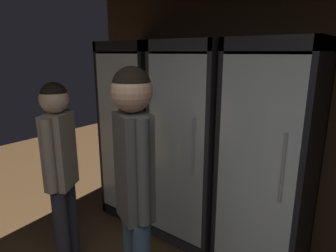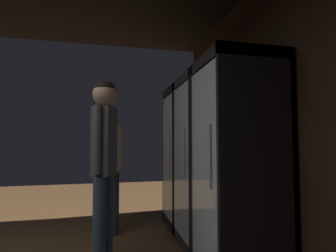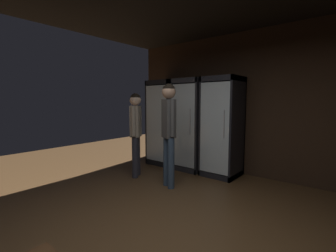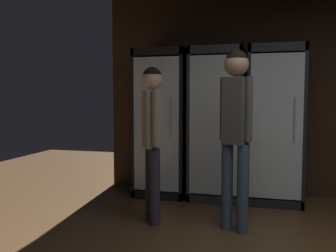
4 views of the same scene
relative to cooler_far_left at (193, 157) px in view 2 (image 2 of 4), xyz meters
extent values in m
cube|color=black|center=(0.00, 0.26, 0.02)|extent=(0.67, 0.04, 1.93)
cube|color=black|center=(-0.31, -0.05, 0.02)|extent=(0.04, 0.66, 1.93)
cube|color=black|center=(0.31, -0.05, 0.02)|extent=(0.04, 0.66, 1.93)
cube|color=black|center=(0.00, -0.05, 0.93)|extent=(0.67, 0.66, 0.10)
cube|color=black|center=(0.00, -0.05, -0.89)|extent=(0.67, 0.66, 0.10)
cube|color=white|center=(0.00, 0.23, 0.02)|extent=(0.59, 0.02, 1.69)
cube|color=silver|center=(0.00, -0.36, 0.02)|extent=(0.59, 0.02, 1.69)
cylinder|color=#B2B2B7|center=(0.20, -0.39, 0.12)|extent=(0.02, 0.02, 0.50)
cube|color=silver|center=(0.00, -0.05, -0.82)|extent=(0.57, 0.58, 0.02)
cylinder|color=gray|center=(-0.20, -0.07, -0.72)|extent=(0.07, 0.07, 0.18)
cylinder|color=gray|center=(-0.20, -0.07, -0.60)|extent=(0.02, 0.02, 0.07)
cylinder|color=#B2332D|center=(-0.20, -0.07, -0.72)|extent=(0.07, 0.07, 0.06)
cylinder|color=#9EAD99|center=(0.00, -0.04, -0.71)|extent=(0.06, 0.06, 0.21)
cylinder|color=#9EAD99|center=(0.00, -0.04, -0.57)|extent=(0.02, 0.02, 0.07)
cylinder|color=tan|center=(0.00, -0.04, -0.70)|extent=(0.07, 0.07, 0.07)
cylinder|color=#336B38|center=(0.19, -0.08, -0.70)|extent=(0.07, 0.07, 0.23)
cylinder|color=#336B38|center=(0.19, -0.08, -0.55)|extent=(0.02, 0.02, 0.07)
cylinder|color=beige|center=(0.19, -0.08, -0.70)|extent=(0.08, 0.08, 0.09)
cube|color=silver|center=(0.00, -0.05, -0.26)|extent=(0.57, 0.58, 0.02)
cylinder|color=brown|center=(-0.14, -0.01, -0.14)|extent=(0.07, 0.07, 0.23)
cylinder|color=brown|center=(-0.14, -0.01, 0.01)|extent=(0.03, 0.03, 0.08)
cylinder|color=#2D2D33|center=(-0.14, -0.01, -0.16)|extent=(0.07, 0.07, 0.07)
cylinder|color=black|center=(0.15, -0.07, -0.15)|extent=(0.06, 0.06, 0.21)
cylinder|color=black|center=(0.15, -0.07, 0.00)|extent=(0.02, 0.02, 0.09)
cylinder|color=#2D2D33|center=(0.15, -0.07, -0.18)|extent=(0.06, 0.06, 0.08)
cube|color=silver|center=(0.00, -0.05, 0.30)|extent=(0.57, 0.58, 0.02)
cylinder|color=#9EAD99|center=(-0.19, -0.05, 0.42)|extent=(0.07, 0.07, 0.22)
cylinder|color=#9EAD99|center=(-0.19, -0.05, 0.56)|extent=(0.03, 0.03, 0.08)
cylinder|color=#2D2D33|center=(-0.19, -0.05, 0.40)|extent=(0.08, 0.08, 0.07)
cylinder|color=#336B38|center=(0.01, -0.06, 0.42)|extent=(0.06, 0.06, 0.23)
cylinder|color=#336B38|center=(0.01, -0.06, 0.57)|extent=(0.02, 0.02, 0.08)
cylinder|color=white|center=(0.01, -0.06, 0.40)|extent=(0.07, 0.07, 0.08)
cylinder|color=#336B38|center=(0.20, 0.00, 0.41)|extent=(0.06, 0.06, 0.22)
cylinder|color=#336B38|center=(0.20, 0.00, 0.57)|extent=(0.02, 0.02, 0.09)
cylinder|color=white|center=(0.20, 0.00, 0.41)|extent=(0.06, 0.06, 0.07)
cube|color=#2B2B30|center=(0.72, 0.26, 0.02)|extent=(0.67, 0.04, 1.93)
cube|color=#2B2B30|center=(0.41, -0.05, 0.02)|extent=(0.04, 0.66, 1.93)
cube|color=#2B2B30|center=(1.04, -0.05, 0.02)|extent=(0.04, 0.66, 1.93)
cube|color=#2B2B30|center=(0.72, -0.05, 0.93)|extent=(0.67, 0.66, 0.10)
cube|color=#2B2B30|center=(0.72, -0.05, -0.89)|extent=(0.67, 0.66, 0.10)
cube|color=white|center=(0.72, 0.23, 0.02)|extent=(0.59, 0.02, 1.69)
cube|color=silver|center=(0.72, -0.36, 0.02)|extent=(0.59, 0.02, 1.69)
cylinder|color=#B2B2B7|center=(0.92, -0.39, 0.12)|extent=(0.02, 0.02, 0.50)
cube|color=silver|center=(0.72, -0.05, -0.82)|extent=(0.57, 0.58, 0.02)
cylinder|color=gray|center=(0.52, -0.02, -0.71)|extent=(0.07, 0.07, 0.20)
cylinder|color=gray|center=(0.52, -0.02, -0.57)|extent=(0.03, 0.03, 0.09)
cylinder|color=#B2332D|center=(0.52, -0.02, -0.74)|extent=(0.07, 0.07, 0.07)
cylinder|color=#9EAD99|center=(0.65, -0.05, -0.70)|extent=(0.08, 0.08, 0.23)
cylinder|color=#9EAD99|center=(0.65, -0.05, -0.55)|extent=(0.03, 0.03, 0.08)
cylinder|color=white|center=(0.65, -0.05, -0.73)|extent=(0.08, 0.08, 0.06)
cylinder|color=gray|center=(0.80, -0.08, -0.72)|extent=(0.07, 0.07, 0.18)
cylinder|color=gray|center=(0.80, -0.08, -0.59)|extent=(0.02, 0.02, 0.08)
cylinder|color=beige|center=(0.80, -0.08, -0.75)|extent=(0.07, 0.07, 0.05)
cylinder|color=gray|center=(0.93, -0.09, -0.71)|extent=(0.08, 0.08, 0.20)
cylinder|color=gray|center=(0.93, -0.09, -0.57)|extent=(0.02, 0.02, 0.08)
cylinder|color=#2D2D33|center=(0.93, -0.09, -0.71)|extent=(0.08, 0.08, 0.06)
cube|color=silver|center=(0.72, -0.05, -0.26)|extent=(0.57, 0.58, 0.02)
cylinder|color=#194723|center=(0.53, -0.07, -0.14)|extent=(0.07, 0.07, 0.22)
cylinder|color=#194723|center=(0.53, -0.07, 0.01)|extent=(0.02, 0.02, 0.07)
cylinder|color=tan|center=(0.53, -0.07, -0.15)|extent=(0.08, 0.08, 0.06)
cylinder|color=brown|center=(0.72, -0.08, -0.16)|extent=(0.06, 0.06, 0.20)
cylinder|color=brown|center=(0.72, -0.08, -0.02)|extent=(0.02, 0.02, 0.07)
cylinder|color=#B2332D|center=(0.72, -0.08, -0.18)|extent=(0.07, 0.07, 0.07)
cylinder|color=gray|center=(0.92, -0.02, -0.15)|extent=(0.06, 0.06, 0.20)
cylinder|color=gray|center=(0.92, -0.02, -0.01)|extent=(0.02, 0.02, 0.08)
cylinder|color=tan|center=(0.92, -0.02, -0.18)|extent=(0.07, 0.07, 0.05)
cube|color=silver|center=(0.72, -0.05, 0.30)|extent=(0.57, 0.58, 0.02)
cylinder|color=gray|center=(0.52, -0.06, 0.40)|extent=(0.07, 0.07, 0.20)
cylinder|color=gray|center=(0.52, -0.06, 0.54)|extent=(0.02, 0.02, 0.06)
cylinder|color=tan|center=(0.52, -0.06, 0.41)|extent=(0.07, 0.07, 0.08)
cylinder|color=#9EAD99|center=(0.64, -0.05, 0.41)|extent=(0.07, 0.07, 0.21)
cylinder|color=#9EAD99|center=(0.64, -0.05, 0.55)|extent=(0.03, 0.03, 0.08)
cylinder|color=#B2332D|center=(0.64, -0.05, 0.42)|extent=(0.08, 0.08, 0.08)
cylinder|color=brown|center=(0.79, -0.08, 0.40)|extent=(0.07, 0.07, 0.20)
cylinder|color=brown|center=(0.79, -0.08, 0.53)|extent=(0.02, 0.02, 0.06)
cylinder|color=#B2332D|center=(0.79, -0.08, 0.38)|extent=(0.07, 0.07, 0.08)
cylinder|color=gray|center=(0.94, -0.06, 0.42)|extent=(0.06, 0.06, 0.23)
cylinder|color=gray|center=(0.94, -0.06, 0.58)|extent=(0.02, 0.02, 0.09)
cylinder|color=#2D2D33|center=(0.94, -0.06, 0.40)|extent=(0.06, 0.06, 0.09)
cube|color=black|center=(1.45, 0.26, 0.02)|extent=(0.67, 0.04, 1.93)
cube|color=black|center=(1.13, -0.05, 0.02)|extent=(0.04, 0.66, 1.93)
cube|color=black|center=(1.76, -0.05, 0.02)|extent=(0.04, 0.66, 1.93)
cube|color=black|center=(1.45, -0.05, 0.93)|extent=(0.67, 0.66, 0.10)
cube|color=white|center=(1.45, 0.23, 0.02)|extent=(0.59, 0.02, 1.69)
cube|color=silver|center=(1.45, -0.36, 0.02)|extent=(0.59, 0.02, 1.69)
cylinder|color=#B2B2B7|center=(1.65, -0.39, 0.12)|extent=(0.02, 0.02, 0.50)
cylinder|color=brown|center=(1.31, -0.04, -0.71)|extent=(0.08, 0.08, 0.20)
cylinder|color=brown|center=(1.31, -0.04, -0.57)|extent=(0.03, 0.03, 0.08)
cylinder|color=tan|center=(1.31, -0.04, -0.73)|extent=(0.08, 0.08, 0.07)
cylinder|color=gray|center=(1.59, -0.06, -0.57)|extent=(0.02, 0.02, 0.09)
cube|color=silver|center=(1.45, -0.05, -0.40)|extent=(0.57, 0.58, 0.02)
cylinder|color=black|center=(1.30, -0.07, -0.28)|extent=(0.07, 0.07, 0.22)
cylinder|color=black|center=(1.30, -0.07, -0.13)|extent=(0.03, 0.03, 0.09)
cylinder|color=white|center=(1.30, -0.07, -0.30)|extent=(0.08, 0.08, 0.09)
cylinder|color=brown|center=(1.58, -0.05, -0.30)|extent=(0.07, 0.07, 0.19)
cylinder|color=brown|center=(1.58, -0.05, -0.16)|extent=(0.03, 0.03, 0.08)
cylinder|color=tan|center=(1.58, -0.05, -0.32)|extent=(0.07, 0.07, 0.07)
cube|color=silver|center=(1.45, -0.05, 0.02)|extent=(0.57, 0.58, 0.02)
cylinder|color=brown|center=(1.31, -0.03, 0.13)|extent=(0.06, 0.06, 0.22)
cylinder|color=brown|center=(1.31, -0.03, 0.29)|extent=(0.02, 0.02, 0.09)
cylinder|color=white|center=(1.31, -0.03, 0.11)|extent=(0.06, 0.06, 0.07)
cylinder|color=#194723|center=(1.58, -0.06, 0.14)|extent=(0.07, 0.07, 0.22)
cylinder|color=#194723|center=(1.58, -0.06, 0.30)|extent=(0.03, 0.03, 0.09)
cylinder|color=tan|center=(1.58, -0.06, 0.11)|extent=(0.08, 0.08, 0.08)
cube|color=silver|center=(1.45, -0.05, 0.44)|extent=(0.57, 0.58, 0.02)
cylinder|color=black|center=(1.24, -0.02, 0.56)|extent=(0.07, 0.07, 0.23)
cylinder|color=black|center=(1.24, -0.02, 0.71)|extent=(0.02, 0.02, 0.07)
cylinder|color=#B2332D|center=(1.24, -0.02, 0.57)|extent=(0.08, 0.08, 0.07)
cylinder|color=black|center=(1.37, -0.09, 0.56)|extent=(0.08, 0.08, 0.23)
cylinder|color=black|center=(1.37, -0.09, 0.72)|extent=(0.03, 0.03, 0.09)
cylinder|color=beige|center=(1.37, -0.09, 0.56)|extent=(0.08, 0.08, 0.06)
cylinder|color=#9EAD99|center=(1.51, -0.04, 0.54)|extent=(0.07, 0.07, 0.19)
cylinder|color=#9EAD99|center=(1.51, -0.04, 0.66)|extent=(0.02, 0.02, 0.06)
cylinder|color=#2D2D33|center=(1.51, -0.04, 0.51)|extent=(0.07, 0.07, 0.07)
cylinder|color=gray|center=(1.66, -0.03, 0.54)|extent=(0.07, 0.07, 0.20)
cylinder|color=gray|center=(1.66, -0.03, 0.68)|extent=(0.02, 0.02, 0.07)
cylinder|color=beige|center=(1.66, -0.03, 0.53)|extent=(0.07, 0.07, 0.08)
cylinder|color=#384C66|center=(0.97, -1.17, -0.51)|extent=(0.11, 0.11, 0.85)
cylinder|color=#384C66|center=(1.12, -1.24, -0.51)|extent=(0.11, 0.11, 0.85)
cube|color=#4C4C4C|center=(1.04, -1.20, 0.23)|extent=(0.27, 0.24, 0.64)
cylinder|color=#4C4C4C|center=(0.92, -1.15, 0.25)|extent=(0.07, 0.07, 0.61)
cylinder|color=#4C4C4C|center=(1.17, -1.26, 0.25)|extent=(0.07, 0.07, 0.61)
sphere|color=tan|center=(1.04, -1.20, 0.67)|extent=(0.23, 0.23, 0.23)
sphere|color=black|center=(1.04, -1.20, 0.70)|extent=(0.21, 0.21, 0.21)
cylinder|color=#2D2D38|center=(0.15, -1.09, -0.55)|extent=(0.11, 0.11, 0.79)
cylinder|color=#2D2D38|center=(0.24, -1.24, -0.55)|extent=(0.11, 0.11, 0.79)
cube|color=gray|center=(0.20, -1.16, 0.14)|extent=(0.28, 0.30, 0.59)
cylinder|color=gray|center=(0.12, -1.03, 0.15)|extent=(0.08, 0.08, 0.56)
cylinder|color=gray|center=(0.28, -1.30, 0.15)|extent=(0.08, 0.08, 0.56)
sphere|color=beige|center=(0.20, -1.16, 0.54)|extent=(0.21, 0.21, 0.21)
sphere|color=black|center=(0.20, -1.16, 0.57)|extent=(0.20, 0.20, 0.20)
camera|label=1|loc=(2.15, -2.30, 0.88)|focal=30.80mm
camera|label=2|loc=(3.51, -1.13, 0.23)|focal=27.23mm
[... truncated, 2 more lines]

